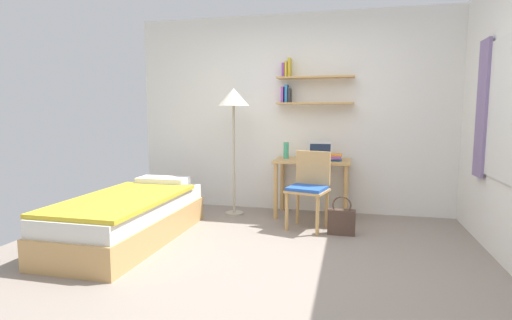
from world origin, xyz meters
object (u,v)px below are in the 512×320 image
Objects in this scene: standing_lamp at (234,104)px; water_bottle at (286,150)px; desk_chair at (309,186)px; bed at (130,217)px; book_stack at (335,157)px; laptop at (320,155)px; desk at (312,171)px; handbag at (341,221)px.

standing_lamp reaches higher than water_bottle.
bed is at bearing -153.16° from desk_chair.
laptop is at bearing 157.53° from book_stack.
bed is 2.25m from desk.
desk is 0.52m from desk_chair.
bed is at bearing -161.62° from handbag.
bed is 2.23× the size of desk_chair.
standing_lamp is at bearing -172.78° from desk.
water_bottle reaches higher than bed.
handbag is (1.38, -0.56, -1.27)m from standing_lamp.
book_stack is at bearing 99.95° from handbag.
laptop is 0.69× the size of handbag.
laptop is 0.43m from water_bottle.
book_stack is (2.01, 1.35, 0.53)m from bed.
standing_lamp is 7.76× the size of water_bottle.
laptop reaches higher than desk.
standing_lamp reaches higher than desk.
standing_lamp is at bearing -166.50° from water_bottle.
desk is 0.90m from handbag.
water_bottle is at bearing -179.64° from laptop.
book_stack is at bearing 60.90° from desk_chair.
handbag is (0.37, -0.18, -0.34)m from desk_chair.
desk reaches higher than handbag.
book_stack is (1.27, 0.08, -0.65)m from standing_lamp.
standing_lamp is at bearing 157.75° from handbag.
laptop and water_bottle have the same top height.
handbag is (0.30, -0.72, -0.63)m from laptop.
bed is at bearing -146.08° from book_stack.
water_bottle reaches higher than handbag.
laptop is 1.22× the size of book_stack.
handbag is (0.39, -0.69, -0.44)m from desk.
desk is at bearing 170.82° from book_stack.
desk is at bearing 7.22° from standing_lamp.
bed is at bearing -141.88° from laptop.
book_stack is (0.28, -0.04, 0.19)m from desk.
bed is 1.89m from standing_lamp.
book_stack is (0.19, -0.08, -0.01)m from laptop.
bed is 2.08× the size of desk.
desk reaches higher than bed.
laptop is at bearing 38.12° from bed.
desk is at bearing 38.83° from bed.
book_stack is (0.26, 0.47, 0.28)m from desk_chair.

